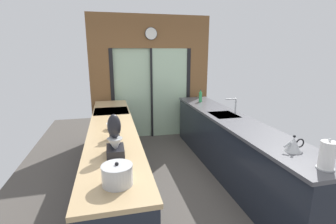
{
  "coord_description": "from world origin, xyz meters",
  "views": [
    {
      "loc": [
        -0.91,
        -3.02,
        1.91
      ],
      "look_at": [
        -0.01,
        0.74,
        0.97
      ],
      "focal_mm": 26.16,
      "sensor_mm": 36.0,
      "label": 1
    }
  ],
  "objects_px": {
    "oven_range": "(113,136)",
    "knife_block": "(114,130)",
    "stand_mixer": "(115,139)",
    "soap_bottle": "(200,97)",
    "mixing_bowl": "(114,126)",
    "stock_pot": "(117,175)",
    "kettle": "(294,144)",
    "paper_towel_roll": "(327,156)"
  },
  "relations": [
    {
      "from": "oven_range",
      "to": "knife_block",
      "type": "distance_m",
      "value": 1.58
    },
    {
      "from": "oven_range",
      "to": "stand_mixer",
      "type": "bearing_deg",
      "value": -89.46
    },
    {
      "from": "oven_range",
      "to": "soap_bottle",
      "type": "bearing_deg",
      "value": 12.34
    },
    {
      "from": "mixing_bowl",
      "to": "stock_pot",
      "type": "distance_m",
      "value": 1.44
    },
    {
      "from": "stand_mixer",
      "to": "soap_bottle",
      "type": "bearing_deg",
      "value": 52.66
    },
    {
      "from": "oven_range",
      "to": "knife_block",
      "type": "xyz_separation_m",
      "value": [
        0.02,
        -1.47,
        0.57
      ]
    },
    {
      "from": "oven_range",
      "to": "kettle",
      "type": "height_order",
      "value": "kettle"
    },
    {
      "from": "oven_range",
      "to": "kettle",
      "type": "bearing_deg",
      "value": -51.68
    },
    {
      "from": "oven_range",
      "to": "stand_mixer",
      "type": "relative_size",
      "value": 2.19
    },
    {
      "from": "knife_block",
      "to": "stand_mixer",
      "type": "bearing_deg",
      "value": -90.0
    },
    {
      "from": "mixing_bowl",
      "to": "soap_bottle",
      "type": "xyz_separation_m",
      "value": [
        1.78,
        1.47,
        0.06
      ]
    },
    {
      "from": "oven_range",
      "to": "knife_block",
      "type": "bearing_deg",
      "value": -89.28
    },
    {
      "from": "soap_bottle",
      "to": "kettle",
      "type": "bearing_deg",
      "value": -89.96
    },
    {
      "from": "knife_block",
      "to": "soap_bottle",
      "type": "bearing_deg",
      "value": 46.34
    },
    {
      "from": "soap_bottle",
      "to": "paper_towel_roll",
      "type": "height_order",
      "value": "paper_towel_roll"
    },
    {
      "from": "mixing_bowl",
      "to": "paper_towel_roll",
      "type": "relative_size",
      "value": 0.66
    },
    {
      "from": "oven_range",
      "to": "mixing_bowl",
      "type": "xyz_separation_m",
      "value": [
        0.02,
        -1.07,
        0.51
      ]
    },
    {
      "from": "stand_mixer",
      "to": "paper_towel_roll",
      "type": "height_order",
      "value": "stand_mixer"
    },
    {
      "from": "mixing_bowl",
      "to": "paper_towel_roll",
      "type": "height_order",
      "value": "paper_towel_roll"
    },
    {
      "from": "knife_block",
      "to": "stand_mixer",
      "type": "relative_size",
      "value": 0.69
    },
    {
      "from": "oven_range",
      "to": "kettle",
      "type": "xyz_separation_m",
      "value": [
        1.8,
        -2.28,
        0.54
      ]
    },
    {
      "from": "mixing_bowl",
      "to": "soap_bottle",
      "type": "height_order",
      "value": "soap_bottle"
    },
    {
      "from": "oven_range",
      "to": "paper_towel_roll",
      "type": "bearing_deg",
      "value": -56.12
    },
    {
      "from": "stock_pot",
      "to": "soap_bottle",
      "type": "height_order",
      "value": "soap_bottle"
    },
    {
      "from": "mixing_bowl",
      "to": "knife_block",
      "type": "height_order",
      "value": "knife_block"
    },
    {
      "from": "oven_range",
      "to": "paper_towel_roll",
      "type": "xyz_separation_m",
      "value": [
        1.8,
        -2.68,
        0.59
      ]
    },
    {
      "from": "knife_block",
      "to": "stock_pot",
      "type": "xyz_separation_m",
      "value": [
        0.0,
        -1.05,
        -0.03
      ]
    },
    {
      "from": "paper_towel_roll",
      "to": "knife_block",
      "type": "bearing_deg",
      "value": 145.88
    },
    {
      "from": "stand_mixer",
      "to": "stock_pot",
      "type": "distance_m",
      "value": 0.58
    },
    {
      "from": "mixing_bowl",
      "to": "knife_block",
      "type": "relative_size",
      "value": 0.64
    },
    {
      "from": "paper_towel_roll",
      "to": "mixing_bowl",
      "type": "bearing_deg",
      "value": 137.98
    },
    {
      "from": "stock_pot",
      "to": "paper_towel_roll",
      "type": "height_order",
      "value": "paper_towel_roll"
    },
    {
      "from": "kettle",
      "to": "paper_towel_roll",
      "type": "bearing_deg",
      "value": -90.24
    },
    {
      "from": "oven_range",
      "to": "paper_towel_roll",
      "type": "height_order",
      "value": "paper_towel_roll"
    },
    {
      "from": "knife_block",
      "to": "oven_range",
      "type": "bearing_deg",
      "value": 90.72
    },
    {
      "from": "stock_pot",
      "to": "kettle",
      "type": "xyz_separation_m",
      "value": [
        1.78,
        0.24,
        -0.0
      ]
    },
    {
      "from": "kettle",
      "to": "paper_towel_roll",
      "type": "distance_m",
      "value": 0.4
    },
    {
      "from": "oven_range",
      "to": "stand_mixer",
      "type": "distance_m",
      "value": 2.04
    },
    {
      "from": "stock_pot",
      "to": "paper_towel_roll",
      "type": "distance_m",
      "value": 1.79
    },
    {
      "from": "stand_mixer",
      "to": "paper_towel_roll",
      "type": "relative_size",
      "value": 1.49
    },
    {
      "from": "stand_mixer",
      "to": "kettle",
      "type": "xyz_separation_m",
      "value": [
        1.78,
        -0.34,
        -0.08
      ]
    },
    {
      "from": "mixing_bowl",
      "to": "stock_pot",
      "type": "bearing_deg",
      "value": -90.0
    }
  ]
}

